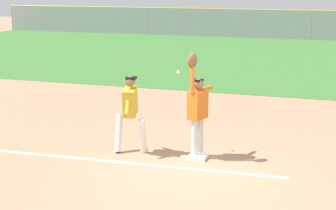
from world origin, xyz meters
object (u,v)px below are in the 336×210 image
Objects in this scene: runner at (130,109)px; parked_car_green at (237,23)px; fielder at (197,106)px; parked_car_silver at (310,25)px; first_base at (198,157)px; baseball at (178,72)px.

runner is 29.40m from parked_car_green.
runner reaches higher than parked_car_green.
parked_car_silver is (-0.10, 28.61, -0.45)m from fielder.
parked_car_green is at bearing 85.32° from runner.
first_base is 1.88m from baseball.
baseball is (-0.53, 0.35, 0.65)m from fielder.
first_base is at bearing -9.08° from runner.
runner reaches higher than first_base.
baseball is at bearing -16.26° from fielder.
parked_car_green is (-5.33, 29.08, 0.63)m from first_base.
runner is (-1.46, -0.17, -0.12)m from fielder.
first_base is 1.80m from runner.
fielder reaches higher than parked_car_green.
baseball is (0.93, 0.52, 0.78)m from runner.
parked_car_green and parked_car_silver have the same top height.
fielder is 29.47m from parked_car_green.
parked_car_silver reaches higher than first_base.
parked_car_silver is at bearing -72.74° from fielder.
parked_car_silver is (0.43, 28.26, -1.10)m from baseball.
first_base is at bearing 141.82° from fielder.
parked_car_silver is at bearing 75.18° from runner.
runner is at bearing -82.41° from parked_car_green.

